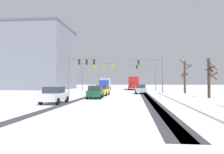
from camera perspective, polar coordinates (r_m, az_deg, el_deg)
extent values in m
plane|color=silver|center=(9.84, -13.69, -13.49)|extent=(300.00, 300.00, 0.00)
cube|color=#38383D|center=(25.95, -8.69, -5.88)|extent=(0.85, 35.15, 0.01)
cube|color=#38383D|center=(25.19, 9.56, -6.02)|extent=(1.17, 35.15, 0.01)
cube|color=#38383D|center=(25.22, 10.54, -6.01)|extent=(1.00, 35.15, 0.01)
cube|color=white|center=(24.41, 21.23, -5.97)|extent=(4.00, 35.15, 0.12)
cylinder|color=slate|center=(51.29, 11.46, 0.03)|extent=(0.18, 0.18, 6.50)
cylinder|color=slate|center=(51.41, 7.98, 3.20)|extent=(6.19, 0.49, 0.12)
cube|color=black|center=(51.41, 6.60, 2.58)|extent=(0.33, 0.26, 0.90)
sphere|color=black|center=(51.27, 6.60, 2.93)|extent=(0.20, 0.20, 0.20)
sphere|color=black|center=(51.25, 6.60, 2.59)|extent=(0.20, 0.20, 0.20)
sphere|color=green|center=(51.23, 6.60, 2.26)|extent=(0.20, 0.20, 0.20)
cylinder|color=slate|center=(38.77, -11.36, 0.45)|extent=(0.18, 0.18, 6.50)
cylinder|color=slate|center=(38.31, -7.92, 4.73)|extent=(4.78, 0.16, 0.12)
cube|color=black|center=(38.38, -8.62, 3.90)|extent=(0.32, 0.24, 0.90)
sphere|color=black|center=(38.56, -8.56, 4.32)|extent=(0.20, 0.20, 0.20)
sphere|color=black|center=(38.53, -8.56, 3.88)|extent=(0.20, 0.20, 0.20)
sphere|color=green|center=(38.51, -8.56, 3.43)|extent=(0.20, 0.20, 0.20)
cube|color=black|center=(38.06, -6.70, 3.94)|extent=(0.32, 0.24, 0.90)
sphere|color=black|center=(38.25, -6.65, 4.36)|extent=(0.20, 0.20, 0.20)
sphere|color=black|center=(38.22, -6.65, 3.91)|extent=(0.20, 0.20, 0.20)
sphere|color=green|center=(38.19, -6.65, 3.47)|extent=(0.20, 0.20, 0.20)
cube|color=black|center=(37.79, -4.76, 3.97)|extent=(0.32, 0.24, 0.90)
sphere|color=black|center=(37.98, -4.71, 4.40)|extent=(0.20, 0.20, 0.20)
sphere|color=black|center=(37.95, -4.71, 3.95)|extent=(0.20, 0.20, 0.20)
sphere|color=green|center=(37.92, -4.71, 3.50)|extent=(0.20, 0.20, 0.20)
cylinder|color=slate|center=(48.41, -7.87, 0.10)|extent=(0.18, 0.18, 6.50)
cylinder|color=slate|center=(47.69, -3.64, 3.54)|extent=(7.28, 0.43, 0.12)
cube|color=#B79319|center=(47.80, -4.50, 2.87)|extent=(0.33, 0.25, 0.90)
sphere|color=black|center=(47.98, -4.45, 3.21)|extent=(0.20, 0.20, 0.20)
sphere|color=black|center=(47.95, -4.45, 2.85)|extent=(0.20, 0.20, 0.20)
sphere|color=green|center=(47.93, -4.46, 2.49)|extent=(0.20, 0.20, 0.20)
cube|color=#B79319|center=(47.40, -2.13, 2.90)|extent=(0.33, 0.25, 0.90)
sphere|color=black|center=(47.58, -2.10, 3.24)|extent=(0.20, 0.20, 0.20)
sphere|color=black|center=(47.55, -2.10, 2.88)|extent=(0.20, 0.20, 0.20)
sphere|color=green|center=(47.53, -2.10, 2.52)|extent=(0.20, 0.20, 0.20)
cube|color=#B79319|center=(47.08, 0.27, 2.93)|extent=(0.33, 0.25, 0.90)
sphere|color=black|center=(47.26, 0.30, 3.27)|extent=(0.20, 0.20, 0.20)
sphere|color=black|center=(47.23, 0.30, 2.91)|extent=(0.20, 0.20, 0.20)
sphere|color=green|center=(47.21, 0.30, 2.55)|extent=(0.20, 0.20, 0.20)
cylinder|color=slate|center=(39.37, 13.18, 0.43)|extent=(0.18, 0.18, 6.50)
cylinder|color=slate|center=(39.40, 8.77, 4.57)|extent=(6.03, 0.35, 0.12)
cube|color=black|center=(39.35, 7.01, 3.77)|extent=(0.33, 0.25, 0.90)
sphere|color=black|center=(39.22, 7.01, 4.22)|extent=(0.20, 0.20, 0.20)
sphere|color=black|center=(39.19, 7.01, 3.79)|extent=(0.20, 0.20, 0.20)
sphere|color=green|center=(39.17, 7.01, 3.35)|extent=(0.20, 0.20, 0.20)
cube|color=#B7BABF|center=(38.27, 7.53, -3.40)|extent=(1.87, 4.17, 0.70)
cube|color=#2D3847|center=(38.10, 7.54, -2.43)|extent=(1.64, 1.96, 0.60)
cylinder|color=black|center=(39.50, 6.23, -3.85)|extent=(0.25, 0.65, 0.64)
cylinder|color=black|center=(39.61, 8.57, -3.83)|extent=(0.25, 0.65, 0.64)
cylinder|color=black|center=(36.97, 6.42, -4.02)|extent=(0.25, 0.65, 0.64)
cylinder|color=black|center=(37.08, 8.92, -4.01)|extent=(0.25, 0.65, 0.64)
cube|color=yellow|center=(33.12, -2.56, -3.74)|extent=(1.84, 4.16, 0.70)
cube|color=#2D3847|center=(32.95, -2.60, -2.62)|extent=(1.62, 1.95, 0.60)
cylinder|color=black|center=(34.53, -3.50, -4.22)|extent=(0.24, 0.65, 0.64)
cylinder|color=black|center=(34.25, -0.84, -4.25)|extent=(0.24, 0.65, 0.64)
cylinder|color=black|center=(32.05, -4.39, -4.45)|extent=(0.24, 0.65, 0.64)
cylinder|color=black|center=(31.75, -1.53, -4.48)|extent=(0.24, 0.65, 0.64)
cube|color=#194C2D|center=(27.50, -4.42, -4.24)|extent=(1.90, 4.18, 0.70)
cube|color=#2D3847|center=(27.32, -4.46, -2.90)|extent=(1.65, 1.97, 0.60)
cylinder|color=black|center=(28.89, -5.69, -4.79)|extent=(0.25, 0.65, 0.64)
cylinder|color=black|center=(28.69, -2.49, -4.82)|extent=(0.25, 0.65, 0.64)
cylinder|color=black|center=(26.38, -6.52, -5.12)|extent=(0.25, 0.65, 0.64)
cylinder|color=black|center=(26.16, -3.02, -5.16)|extent=(0.25, 0.65, 0.64)
cube|color=silver|center=(21.72, -14.93, -4.99)|extent=(1.77, 4.13, 0.70)
cube|color=#2D3847|center=(21.55, -15.07, -3.29)|extent=(1.59, 1.93, 0.60)
cylinder|color=black|center=(23.23, -15.63, -5.61)|extent=(0.23, 0.64, 0.64)
cylinder|color=black|center=(22.66, -11.83, -5.74)|extent=(0.23, 0.64, 0.64)
cylinder|color=black|center=(20.91, -18.30, -6.08)|extent=(0.23, 0.64, 0.64)
cylinder|color=black|center=(20.28, -14.14, -6.25)|extent=(0.23, 0.64, 0.64)
cube|color=#B21E1E|center=(58.78, 5.58, -1.44)|extent=(2.78, 11.06, 2.90)
cube|color=#283342|center=(58.78, 5.58, -1.10)|extent=(2.80, 10.18, 0.90)
cylinder|color=black|center=(54.99, 6.91, -2.96)|extent=(0.32, 0.97, 0.96)
cylinder|color=black|center=(54.94, 4.43, -2.97)|extent=(0.32, 0.97, 0.96)
cylinder|color=black|center=(62.13, 6.62, -2.77)|extent=(0.32, 0.97, 0.96)
cylinder|color=black|center=(62.08, 4.42, -2.77)|extent=(0.32, 0.97, 0.96)
cube|color=#233899|center=(51.77, -2.11, -1.97)|extent=(2.16, 2.25, 2.10)
cube|color=silver|center=(55.44, -1.68, -1.67)|extent=(2.33, 5.26, 2.60)
cylinder|color=black|center=(52.13, -0.95, -3.13)|extent=(0.30, 0.85, 0.84)
cylinder|color=black|center=(52.35, -3.16, -3.12)|extent=(0.30, 0.85, 0.84)
cylinder|color=black|center=(56.80, -0.51, -2.97)|extent=(0.30, 0.85, 0.84)
cylinder|color=black|center=(57.00, -2.54, -2.97)|extent=(0.30, 0.85, 0.84)
cylinder|color=#423023|center=(30.45, 24.19, -0.31)|extent=(0.35, 0.35, 5.10)
cylinder|color=#423023|center=(29.80, 24.62, 0.68)|extent=(1.51, 0.17, 1.50)
cylinder|color=#423023|center=(30.96, 24.67, 2.17)|extent=(0.85, 0.95, 0.56)
cylinder|color=#423023|center=(31.06, 24.95, 0.39)|extent=(1.05, 1.33, 0.92)
cylinder|color=#423023|center=(30.45, 24.71, 1.84)|extent=(0.45, 0.69, 0.90)
cylinder|color=#423023|center=(30.22, 24.69, 1.92)|extent=(0.85, 0.52, 0.76)
cylinder|color=#423023|center=(29.93, 24.79, 2.99)|extent=(1.45, 0.38, 1.41)
cylinder|color=#4C3828|center=(41.39, 18.64, -0.05)|extent=(0.38, 0.38, 5.87)
cylinder|color=#4C3828|center=(42.09, 19.42, 2.47)|extent=(1.11, 1.55, 0.83)
cylinder|color=#4C3828|center=(41.09, 18.08, 3.72)|extent=(0.91, 1.14, 1.07)
cylinder|color=#4C3828|center=(41.96, 18.49, 0.51)|extent=(1.18, 0.17, 0.58)
cylinder|color=#4C3828|center=(40.67, 19.11, 3.22)|extent=(1.86, 0.44, 0.86)
cylinder|color=#4C3828|center=(41.44, 18.12, 0.33)|extent=(0.41, 0.87, 1.12)
cylinder|color=#4C3828|center=(41.69, 19.10, 0.59)|extent=(0.57, 0.90, 0.51)
cube|color=gray|center=(67.40, -21.70, 4.41)|extent=(24.85, 18.42, 17.34)
cube|color=slate|center=(68.85, -21.64, 11.82)|extent=(25.15, 18.72, 0.50)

